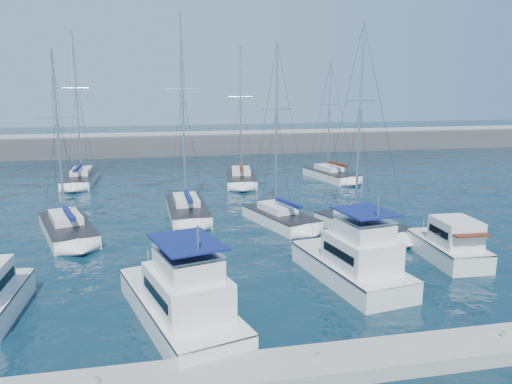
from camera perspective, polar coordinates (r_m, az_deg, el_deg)
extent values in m
plane|color=black|center=(29.87, 0.15, -8.90)|extent=(220.00, 220.00, 0.00)
cube|color=#424244|center=(80.07, -7.59, 5.09)|extent=(160.00, 6.00, 4.00)
cube|color=gray|center=(79.83, -7.64, 6.66)|extent=(160.00, 1.20, 0.50)
cube|color=gray|center=(20.17, 6.99, -19.11)|extent=(40.00, 2.20, 0.60)
cylinder|color=silver|center=(19.24, -17.73, -19.86)|extent=(0.16, 0.16, 0.25)
cylinder|color=silver|center=(19.96, 7.02, -18.07)|extent=(0.16, 0.16, 0.25)
cylinder|color=silver|center=(23.55, 26.43, -14.37)|extent=(0.16, 0.16, 0.25)
cube|color=silver|center=(23.97, -8.74, -13.55)|extent=(5.69, 10.03, 1.60)
cube|color=#262628|center=(23.65, -8.80, -11.91)|extent=(5.75, 10.04, 0.08)
cube|color=silver|center=(22.30, -7.90, -11.03)|extent=(3.86, 4.98, 1.60)
cube|color=black|center=(22.27, -7.91, -10.85)|extent=(3.67, 4.15, 0.45)
cube|color=silver|center=(21.67, -7.82, -8.19)|extent=(2.97, 3.56, 0.90)
cube|color=#0E1954|center=(21.34, -7.90, -5.67)|extent=(3.35, 4.06, 0.08)
cube|color=silver|center=(28.83, 10.68, -9.07)|extent=(4.59, 8.67, 1.60)
cube|color=#262628|center=(28.57, 10.74, -7.67)|extent=(4.66, 8.68, 0.08)
cube|color=silver|center=(27.49, 11.92, -6.64)|extent=(3.38, 4.22, 1.60)
cube|color=black|center=(27.47, 11.92, -6.49)|extent=(3.31, 3.48, 0.45)
cube|color=silver|center=(26.96, 12.26, -4.25)|extent=(2.64, 3.00, 0.90)
cube|color=#0E1954|center=(26.70, 12.36, -2.19)|extent=(2.98, 3.43, 0.08)
cube|color=silver|center=(33.68, 21.03, -6.55)|extent=(2.94, 6.01, 1.60)
cube|color=#262628|center=(33.46, 21.13, -5.33)|extent=(3.00, 6.01, 0.08)
cube|color=silver|center=(32.63, 21.87, -4.27)|extent=(2.40, 2.83, 1.60)
cube|color=black|center=(32.61, 21.88, -4.13)|extent=(2.42, 2.29, 0.45)
cube|color=#4A1B0E|center=(31.67, 22.90, -4.27)|extent=(2.22, 1.89, 0.07)
cube|color=silver|center=(38.82, -20.71, -4.24)|extent=(5.41, 9.17, 1.30)
cube|color=#262628|center=(38.65, -20.78, -3.34)|extent=(5.47, 9.19, 0.06)
cube|color=silver|center=(39.10, -20.94, -2.70)|extent=(2.98, 4.20, 0.55)
cylinder|color=silver|center=(38.40, -21.69, 6.20)|extent=(0.18, 0.18, 11.72)
cylinder|color=silver|center=(37.19, -20.59, -2.53)|extent=(1.39, 4.18, 0.12)
cube|color=#0E1954|center=(37.06, -20.58, -2.34)|extent=(1.48, 3.83, 0.28)
cube|color=silver|center=(42.08, -7.88, -2.31)|extent=(3.28, 9.02, 1.30)
cube|color=#262628|center=(41.92, -7.91, -1.47)|extent=(3.34, 9.02, 0.06)
cube|color=silver|center=(42.39, -7.99, -0.88)|extent=(2.07, 3.96, 0.55)
cylinder|color=silver|center=(41.69, -8.36, 9.54)|extent=(0.18, 0.18, 14.93)
cylinder|color=silver|center=(40.43, -7.75, -0.71)|extent=(0.26, 4.46, 0.12)
cube|color=#0E1954|center=(40.30, -7.74, -0.53)|extent=(0.48, 4.03, 0.28)
cube|color=silver|center=(39.21, 2.80, -3.28)|extent=(4.95, 7.84, 1.30)
cube|color=#262628|center=(39.04, 2.81, -2.39)|extent=(5.00, 7.86, 0.06)
cube|color=silver|center=(39.34, 2.47, -1.79)|extent=(2.75, 3.62, 0.55)
cylinder|color=silver|center=(38.53, 2.34, 7.62)|extent=(0.18, 0.18, 12.48)
cylinder|color=silver|center=(37.93, 3.70, -1.48)|extent=(1.20, 3.53, 0.12)
cube|color=#0E1954|center=(37.82, 3.78, -1.29)|extent=(1.31, 3.25, 0.28)
cube|color=silver|center=(37.95, 12.02, -4.07)|extent=(5.48, 8.14, 1.30)
cube|color=#262628|center=(37.78, 12.06, -3.15)|extent=(5.54, 8.16, 0.06)
cube|color=silver|center=(38.03, 11.59, -2.53)|extent=(3.02, 3.79, 0.55)
cylinder|color=silver|center=(37.11, 11.76, 8.10)|extent=(0.18, 0.18, 13.63)
cylinder|color=silver|center=(36.79, 13.33, -2.23)|extent=(1.39, 3.58, 0.12)
cube|color=#4A1B0E|center=(36.68, 13.45, -2.03)|extent=(1.48, 3.31, 0.28)
cube|color=silver|center=(58.88, -19.35, 1.28)|extent=(3.21, 9.50, 1.30)
cube|color=#262628|center=(58.77, -19.40, 1.88)|extent=(3.27, 9.50, 0.06)
cube|color=silver|center=(59.30, -19.33, 2.28)|extent=(2.04, 4.17, 0.55)
cylinder|color=silver|center=(58.91, -19.81, 9.69)|extent=(0.18, 0.18, 14.90)
cylinder|color=silver|center=(57.26, -19.67, 2.49)|extent=(0.23, 4.72, 0.12)
cube|color=#0E1954|center=(57.14, -19.69, 2.62)|extent=(0.45, 4.25, 0.28)
cube|color=silver|center=(55.75, -1.70, 1.38)|extent=(4.35, 9.30, 1.30)
cube|color=#262628|center=(55.63, -1.71, 2.02)|extent=(4.41, 9.31, 0.06)
cube|color=silver|center=(56.13, -1.73, 2.44)|extent=(2.55, 4.16, 0.55)
cylinder|color=silver|center=(55.71, -1.78, 9.48)|extent=(0.18, 0.18, 13.33)
cylinder|color=silver|center=(54.16, -1.67, 2.68)|extent=(0.76, 4.44, 0.12)
cube|color=#4A1B0E|center=(54.04, -1.66, 2.82)|extent=(0.92, 4.03, 0.28)
cube|color=silver|center=(58.44, 8.57, 1.76)|extent=(4.70, 8.42, 1.30)
cube|color=#262628|center=(58.33, 8.59, 2.36)|extent=(4.76, 8.44, 0.06)
cube|color=silver|center=(58.69, 8.34, 2.75)|extent=(2.68, 3.83, 0.55)
cylinder|color=silver|center=(58.27, 8.36, 8.72)|extent=(0.18, 0.18, 11.79)
cylinder|color=silver|center=(57.21, 9.27, 3.03)|extent=(1.01, 3.90, 0.12)
cube|color=#4A1B0E|center=(57.11, 9.33, 3.17)|extent=(1.14, 3.57, 0.28)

